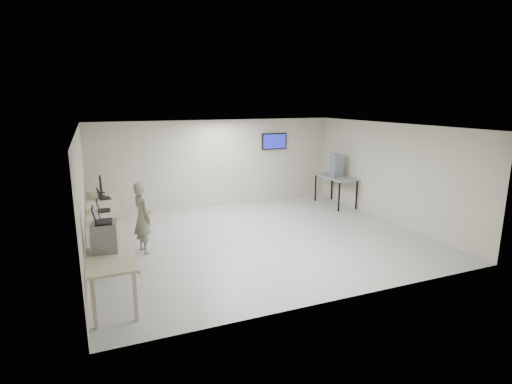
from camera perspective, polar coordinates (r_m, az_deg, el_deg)
name	(u,v)px	position (r m, az deg, el deg)	size (l,w,h in m)	color
room	(259,183)	(9.87, 0.49, 1.32)	(8.01, 7.01, 2.81)	#BCBCBC
workbench	(106,223)	(9.21, -20.65, -4.13)	(0.76, 6.00, 0.90)	#C9B391
equipment_box	(105,236)	(7.28, -20.76, -5.95)	(0.42, 0.48, 0.50)	slate
laptop_on_box	(100,219)	(7.18, -21.43, -3.55)	(0.33, 0.39, 0.29)	black
laptop_0	(106,234)	(8.00, -20.62, -5.59)	(0.31, 0.37, 0.28)	black
laptop_1	(103,220)	(8.95, -21.01, -3.72)	(0.28, 0.34, 0.25)	black
laptop_2	(101,208)	(9.89, -21.21, -2.15)	(0.31, 0.37, 0.28)	black
laptop_3	(102,196)	(11.11, -21.12, -0.54)	(0.36, 0.41, 0.29)	black
monitor_near	(101,187)	(11.42, -21.29, 0.69)	(0.19, 0.42, 0.41)	black
monitor_far	(100,183)	(11.81, -21.35, 1.21)	(0.21, 0.47, 0.46)	black
soldier	(143,217)	(9.38, -15.87, -3.51)	(0.60, 0.39, 1.64)	#6F715A
side_table	(336,178)	(13.36, 11.33, 1.92)	(0.76, 1.62, 0.97)	slate
storage_bins	(336,165)	(13.28, 11.35, 3.76)	(0.35, 0.38, 0.73)	gray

